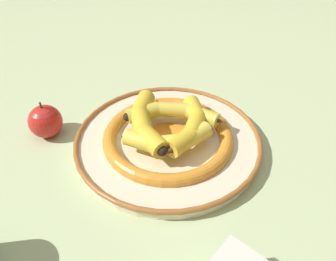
{
  "coord_description": "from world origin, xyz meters",
  "views": [
    {
      "loc": [
        0.17,
        0.45,
        0.43
      ],
      "look_at": [
        0.03,
        -0.01,
        0.04
      ],
      "focal_mm": 35.0,
      "sensor_mm": 36.0,
      "label": 1
    }
  ],
  "objects_px": {
    "banana_b": "(174,113)",
    "apple": "(45,121)",
    "banana_c": "(145,121)",
    "decorative_bowl": "(168,139)",
    "banana_d": "(167,140)",
    "banana_a": "(190,127)"
  },
  "relations": [
    {
      "from": "decorative_bowl",
      "to": "banana_d",
      "type": "bearing_deg",
      "value": 70.02
    },
    {
      "from": "banana_a",
      "to": "apple",
      "type": "relative_size",
      "value": 1.94
    },
    {
      "from": "apple",
      "to": "decorative_bowl",
      "type": "bearing_deg",
      "value": 154.58
    },
    {
      "from": "banana_c",
      "to": "decorative_bowl",
      "type": "bearing_deg",
      "value": 65.56
    },
    {
      "from": "decorative_bowl",
      "to": "banana_b",
      "type": "distance_m",
      "value": 0.05
    },
    {
      "from": "decorative_bowl",
      "to": "banana_a",
      "type": "xyz_separation_m",
      "value": [
        -0.04,
        0.02,
        0.04
      ]
    },
    {
      "from": "decorative_bowl",
      "to": "banana_b",
      "type": "height_order",
      "value": "banana_b"
    },
    {
      "from": "banana_a",
      "to": "banana_d",
      "type": "xyz_separation_m",
      "value": [
        0.05,
        0.02,
        -0.0
      ]
    },
    {
      "from": "banana_c",
      "to": "banana_d",
      "type": "bearing_deg",
      "value": 27.24
    },
    {
      "from": "banana_a",
      "to": "apple",
      "type": "bearing_deg",
      "value": 98.22
    },
    {
      "from": "banana_a",
      "to": "banana_b",
      "type": "distance_m",
      "value": 0.05
    },
    {
      "from": "decorative_bowl",
      "to": "banana_c",
      "type": "bearing_deg",
      "value": -29.93
    },
    {
      "from": "decorative_bowl",
      "to": "banana_b",
      "type": "xyz_separation_m",
      "value": [
        -0.02,
        -0.03,
        0.03
      ]
    },
    {
      "from": "decorative_bowl",
      "to": "banana_d",
      "type": "relative_size",
      "value": 2.08
    },
    {
      "from": "banana_b",
      "to": "banana_c",
      "type": "relative_size",
      "value": 0.95
    },
    {
      "from": "banana_c",
      "to": "apple",
      "type": "xyz_separation_m",
      "value": [
        0.18,
        -0.08,
        -0.02
      ]
    },
    {
      "from": "decorative_bowl",
      "to": "apple",
      "type": "height_order",
      "value": "apple"
    },
    {
      "from": "banana_a",
      "to": "banana_c",
      "type": "bearing_deg",
      "value": 95.97
    },
    {
      "from": "banana_b",
      "to": "apple",
      "type": "bearing_deg",
      "value": 5.68
    },
    {
      "from": "banana_a",
      "to": "banana_b",
      "type": "height_order",
      "value": "banana_a"
    },
    {
      "from": "banana_a",
      "to": "banana_d",
      "type": "height_order",
      "value": "banana_a"
    },
    {
      "from": "decorative_bowl",
      "to": "banana_b",
      "type": "bearing_deg",
      "value": -124.7
    }
  ]
}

